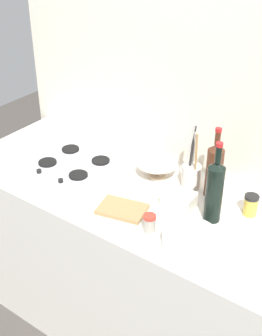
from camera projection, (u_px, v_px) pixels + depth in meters
ground_plane at (131, 321)px, 2.61m from camera, size 6.00×6.00×0.00m
counter_block at (131, 262)px, 2.38m from camera, size 1.80×0.70×0.90m
backsplash_panel at (177, 98)px, 2.23m from camera, size 1.90×0.06×2.47m
stovetop_hob at (74, 164)px, 2.32m from camera, size 0.41×0.38×0.04m
plate_stack at (190, 239)px, 1.80m from camera, size 0.23×0.23×0.05m
wine_bottle_leftmost at (214, 190)px, 1.88m from camera, size 0.07×0.07×0.37m
wine_bottle_mid_left at (214, 169)px, 2.04m from camera, size 0.08×0.08×0.34m
mixing_bowl at (157, 169)px, 2.23m from camera, size 0.20×0.20×0.07m
butter_dish at (179, 199)px, 2.02m from camera, size 0.15×0.10×0.07m
utensil_crock at (191, 174)px, 2.14m from camera, size 0.09×0.09×0.32m
condiment_jar_front at (149, 223)px, 1.87m from camera, size 0.05×0.05×0.08m
condiment_jar_rear at (251, 205)px, 1.96m from camera, size 0.06×0.06×0.10m
cutting_board at (122, 209)px, 2.00m from camera, size 0.23×0.19×0.02m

